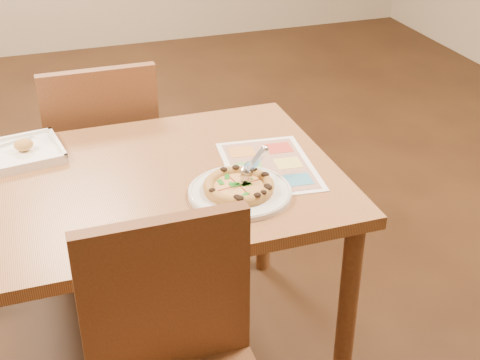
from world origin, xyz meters
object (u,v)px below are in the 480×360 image
object	(u,v)px
chair_far	(102,143)
pizza_cutter	(253,164)
menu	(269,166)
plate	(240,192)
pizza	(239,186)
dining_table	(129,206)
chair_near	(177,357)
appetizer_tray	(8,156)

from	to	relation	value
chair_far	pizza_cutter	xyz separation A→B (m)	(0.35, -0.75, 0.23)
pizza_cutter	menu	bearing A→B (deg)	12.03
plate	pizza	world-z (taller)	pizza
dining_table	plate	bearing A→B (deg)	-30.82
chair_near	chair_far	world-z (taller)	same
chair_near	plate	bearing A→B (deg)	54.38
plate	menu	size ratio (longest dim) A/B	0.80
appetizer_tray	dining_table	bearing A→B (deg)	-38.91
chair_near	pizza	bearing A→B (deg)	54.84
plate	menu	world-z (taller)	plate
plate	pizza	bearing A→B (deg)	127.50
plate	appetizer_tray	xyz separation A→B (m)	(-0.63, 0.45, 0.01)
dining_table	appetizer_tray	distance (m)	0.44
appetizer_tray	chair_far	bearing A→B (deg)	45.17
plate	chair_near	bearing A→B (deg)	-125.62
pizza	chair_far	bearing A→B (deg)	111.03
pizza	pizza_cutter	distance (m)	0.08
dining_table	chair_near	size ratio (longest dim) A/B	2.77
pizza	appetizer_tray	xyz separation A→B (m)	(-0.63, 0.44, -0.01)
chair_far	pizza	size ratio (longest dim) A/B	2.25
chair_near	plate	size ratio (longest dim) A/B	1.56
menu	plate	bearing A→B (deg)	-136.44
chair_far	menu	xyz separation A→B (m)	(0.44, -0.65, 0.16)
dining_table	plate	distance (m)	0.36
appetizer_tray	pizza_cutter	bearing A→B (deg)	-31.41
pizza	menu	xyz separation A→B (m)	(0.14, 0.13, -0.02)
chair_far	plate	xyz separation A→B (m)	(0.30, -0.78, 0.16)
pizza	pizza_cutter	bearing A→B (deg)	25.79
pizza_cutter	appetizer_tray	xyz separation A→B (m)	(-0.69, 0.42, -0.06)
dining_table	appetizer_tray	bearing A→B (deg)	141.09
dining_table	menu	bearing A→B (deg)	-5.78
plate	pizza_cutter	distance (m)	0.09
plate	appetizer_tray	world-z (taller)	appetizer_tray
dining_table	pizza	distance (m)	0.37
chair_far	appetizer_tray	size ratio (longest dim) A/B	1.30
chair_near	menu	distance (m)	0.73
chair_near	chair_far	distance (m)	1.20
chair_near	pizza_cutter	bearing A→B (deg)	51.93
chair_far	appetizer_tray	xyz separation A→B (m)	(-0.33, -0.33, 0.17)
chair_far	pizza	distance (m)	0.85
chair_near	pizza	size ratio (longest dim) A/B	2.25
pizza_cutter	chair_far	bearing A→B (deg)	77.90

